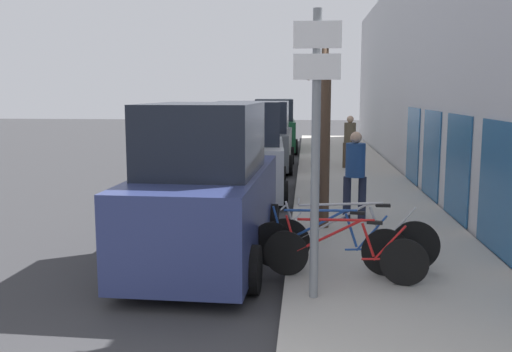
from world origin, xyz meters
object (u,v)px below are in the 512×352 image
Objects in this scene: bicycle_1 at (328,244)px; street_tree at (324,136)px; parked_car_1 at (248,155)px; signpost at (316,142)px; pedestrian_near at (355,169)px; pedestrian_far at (350,138)px; parked_car_3 at (274,128)px; bicycle_0 at (344,253)px; bicycle_2 at (349,240)px; parked_car_0 at (206,192)px; parked_car_2 at (263,139)px.

bicycle_1 is 2.98m from street_tree.
signpost is at bearing -81.36° from parked_car_1.
pedestrian_near is 7.72m from pedestrian_far.
street_tree reaches higher than parked_car_3.
signpost is at bearing 82.99° from pedestrian_near.
parked_car_1 reaches higher than bicycle_0.
pedestrian_far is (2.87, -6.40, 0.09)m from parked_car_3.
signpost is at bearing -101.88° from pedestrian_far.
bicycle_2 is at bearing -53.53° from bicycle_1.
signpost reaches higher than pedestrian_near.
parked_car_1 is 1.14× the size of street_tree.
bicycle_0 is 7.13m from parked_car_1.
pedestrian_near is at bearing 48.94° from parked_car_0.
parked_car_1 is at bearing -127.33° from pedestrian_far.
bicycle_1 is at bearing 83.17° from pedestrian_near.
pedestrian_far reaches higher than bicycle_0.
bicycle_0 is at bearing -27.15° from parked_car_0.
signpost reaches higher than parked_car_0.
parked_car_0 reaches higher than bicycle_0.
parked_car_1 is at bearing 91.24° from parked_car_0.
bicycle_1 is 0.34m from bicycle_2.
signpost is at bearing 159.62° from bicycle_0.
parked_car_0 reaches higher than parked_car_3.
parked_car_3 is 1.29× the size of street_tree.
signpost is 1.98m from bicycle_2.
bicycle_1 is 0.53× the size of parked_car_1.
parked_car_0 reaches higher than bicycle_1.
parked_car_1 reaches higher than parked_car_2.
bicycle_0 is 0.48× the size of parked_car_0.
parked_car_3 is (-1.56, 18.60, -1.00)m from signpost.
bicycle_0 is 3.33m from street_tree.
parked_car_3 reaches higher than bicycle_0.
pedestrian_far is (0.91, 11.53, 0.62)m from bicycle_0.
parked_car_2 is at bearing 91.60° from parked_car_0.
bicycle_2 is 6.66m from parked_car_1.
bicycle_1 is at bearing -90.13° from street_tree.
signpost is at bearing -83.21° from parked_car_2.
parked_car_2 is at bearing 101.42° from street_tree.
pedestrian_near reaches higher than pedestrian_far.
signpost reaches higher than parked_car_3.
signpost is 2.62m from parked_car_0.
bicycle_2 is 2.85m from street_tree.
pedestrian_far reaches higher than bicycle_2.
bicycle_0 is at bearing -86.48° from street_tree.
parked_car_1 reaches higher than parked_car_3.
pedestrian_far is (0.80, 11.00, 0.58)m from bicycle_2.
parked_car_2 is (-0.01, 5.15, -0.03)m from parked_car_1.
pedestrian_far is at bearing -3.68° from bicycle_2.
street_tree reaches higher than pedestrian_near.
parked_car_2 is 2.94m from pedestrian_far.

